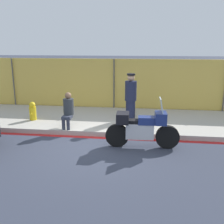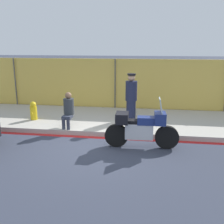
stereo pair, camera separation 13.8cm
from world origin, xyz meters
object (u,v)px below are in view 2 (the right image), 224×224
(motorcycle, at_px, (141,128))
(officer_standing, at_px, (131,96))
(person_seated_on_curb, at_px, (68,108))
(fire_hydrant, at_px, (33,111))

(motorcycle, relative_size, officer_standing, 1.24)
(officer_standing, bearing_deg, person_seated_on_curb, -148.87)
(motorcycle, bearing_deg, officer_standing, 99.16)
(motorcycle, distance_m, person_seated_on_curb, 2.80)
(officer_standing, relative_size, fire_hydrant, 2.51)
(person_seated_on_curb, bearing_deg, fire_hydrant, 157.33)
(officer_standing, height_order, fire_hydrant, officer_standing)
(motorcycle, height_order, fire_hydrant, motorcycle)
(person_seated_on_curb, height_order, fire_hydrant, person_seated_on_curb)
(motorcycle, relative_size, fire_hydrant, 3.12)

